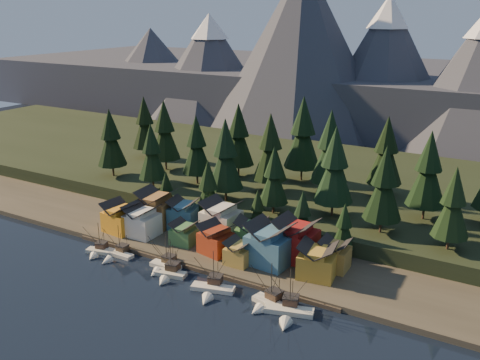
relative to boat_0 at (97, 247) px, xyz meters
The scene contains 46 objects.
ground 30.30m from the boat_0, 18.35° to the right, with size 500.00×500.00×0.00m, color black.
shore_strip 41.89m from the boat_0, 46.72° to the left, with size 400.00×50.00×1.50m, color #39352A.
hillside 85.45m from the boat_0, 70.37° to the left, with size 420.00×100.00×6.00m, color black.
dock 29.58m from the boat_0, 13.67° to the left, with size 80.00×4.00×1.00m, color #4C4136.
mountain_ridge 206.94m from the boat_0, 83.15° to the left, with size 560.00×190.00×90.00m.
boat_0 is the anchor object (origin of this frame).
boat_1 5.82m from the boat_0, ahead, with size 9.25×10.08×9.81m.
boat_2 21.40m from the boat_0, ahead, with size 8.78×9.56×10.76m.
boat_3 25.28m from the boat_0, ahead, with size 8.85×9.43×11.04m.
boat_4 38.85m from the boat_0, ahead, with size 11.17×11.70×11.24m.
boat_5 53.09m from the boat_0, ahead, with size 9.13×9.77×11.54m.
boat_6 59.00m from the boat_0, ahead, with size 11.62×12.15×11.79m.
house_front_0 13.76m from the boat_0, 102.61° to the left, with size 9.71×9.27×8.96m.
house_front_1 15.07m from the boat_0, 71.71° to the left, with size 8.94×8.59×9.14m.
house_front_2 24.15m from the boat_0, 39.23° to the left, with size 6.98×7.03×6.50m.
house_front_3 33.19m from the boat_0, 26.39° to the left, with size 9.57×9.28×8.24m.
house_front_4 40.14m from the boat_0, 17.87° to the left, with size 6.35×6.85×6.47m.
house_front_5 48.12m from the boat_0, 19.72° to the left, with size 11.50×10.61×11.25m.
house_front_6 60.60m from the boat_0, 15.06° to the left, with size 9.98×9.58×8.82m.
house_back_0 23.30m from the boat_0, 82.72° to the left, with size 10.79×10.43×10.92m.
house_back_1 27.38m from the boat_0, 64.14° to the left, with size 9.42×9.50×9.08m.
house_back_2 35.48m from the boat_0, 45.47° to the left, with size 10.62×9.85×10.71m.
house_back_3 42.65m from the boat_0, 31.28° to the left, with size 9.98×9.31×8.52m.
house_back_4 54.60m from the boat_0, 24.05° to the left, with size 10.71×10.33×11.11m.
house_back_5 64.49m from the boat_0, 19.83° to the left, with size 7.38×7.46×7.99m.
tree_hill_0 56.78m from the boat_0, 128.09° to the left, with size 10.68×10.68×24.89m.
tree_hill_1 64.97m from the boat_0, 110.01° to the left, with size 11.48×11.48×26.74m.
tree_hill_2 43.35m from the boat_0, 106.36° to the left, with size 9.76×9.76×22.74m.
tree_hill_3 53.40m from the boat_0, 91.47° to the left, with size 10.48×10.48×24.40m.
tree_hill_4 68.44m from the boat_0, 84.16° to the left, with size 11.56×11.56×26.93m.
tree_hill_5 47.62m from the boat_0, 67.58° to the left, with size 11.54×11.54×26.88m.
tree_hill_6 63.54m from the boat_0, 66.00° to the left, with size 11.51×11.51×26.80m.
tree_hill_7 54.04m from the boat_0, 47.95° to the left, with size 8.91×8.91×20.75m.
tree_hill_8 78.17m from the boat_0, 55.65° to the left, with size 12.21×12.21×28.45m.
tree_hill_9 70.69m from the boat_0, 41.89° to the left, with size 11.71×11.71×27.28m.
tree_hill_10 93.59m from the boat_0, 50.21° to the left, with size 11.46×11.46×26.70m.
tree_hill_11 79.96m from the boat_0, 31.25° to the left, with size 10.58×10.58×24.64m.
tree_hill_12 95.46m from the boat_0, 37.09° to the left, with size 11.38×11.38×26.51m.
tree_hill_13 94.42m from the boat_0, 24.43° to the left, with size 9.49×9.49×22.10m.
tree_hill_15 80.62m from the boat_0, 68.40° to the left, with size 12.99×12.99×30.26m.
tree_hill_16 80.94m from the boat_0, 119.85° to the left, with size 10.83×10.83×25.23m.
tree_shore_0 31.40m from the boat_0, 88.68° to the left, with size 6.29×6.29×14.65m.
tree_shore_1 36.38m from the boat_0, 61.28° to the left, with size 8.83×8.83×20.56m.
tree_shore_2 46.02m from the boat_0, 42.13° to the left, with size 6.11×6.11×14.24m.
tree_shore_3 57.24m from the boat_0, 32.58° to the left, with size 7.03×7.03×16.38m.
tree_shore_4 67.47m from the boat_0, 27.05° to the left, with size 6.42×6.42×14.95m.
Camera 1 is at (73.14, -86.68, 64.99)m, focal length 40.00 mm.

